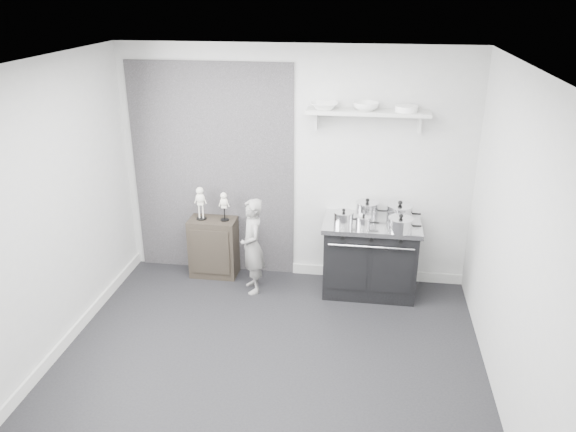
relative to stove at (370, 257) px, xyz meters
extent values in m
plane|color=black|center=(-0.91, -1.48, -0.43)|extent=(4.00, 4.00, 0.00)
cube|color=#BBBBB8|center=(-0.91, 0.32, 0.92)|extent=(4.00, 0.02, 2.70)
cube|color=#BBBBB8|center=(-0.91, -3.28, 0.92)|extent=(4.00, 0.02, 2.70)
cube|color=#BBBBB8|center=(-2.91, -1.48, 0.92)|extent=(0.02, 3.60, 2.70)
cube|color=#BBBBB8|center=(1.09, -1.48, 0.92)|extent=(0.02, 3.60, 2.70)
cube|color=silver|center=(-0.91, -1.48, 2.27)|extent=(4.00, 3.60, 0.02)
cube|color=black|center=(-1.86, 0.31, 0.82)|extent=(1.90, 0.02, 2.50)
cube|color=silver|center=(0.09, 0.30, -0.37)|extent=(2.00, 0.03, 0.12)
cube|color=silver|center=(-2.89, -1.48, -0.37)|extent=(0.03, 3.60, 0.12)
cube|color=silver|center=(-0.11, 0.19, 1.59)|extent=(1.30, 0.26, 0.04)
cube|color=silver|center=(-0.66, 0.26, 1.47)|extent=(0.03, 0.12, 0.20)
cube|color=silver|center=(0.44, 0.26, 1.47)|extent=(0.03, 0.12, 0.20)
cube|color=black|center=(0.00, 0.00, -0.03)|extent=(1.01, 0.60, 0.81)
cube|color=silver|center=(0.00, 0.00, 0.40)|extent=(1.07, 0.64, 0.05)
cube|color=black|center=(-0.24, -0.30, -0.01)|extent=(0.42, 0.02, 0.52)
cube|color=black|center=(0.24, -0.30, -0.01)|extent=(0.42, 0.02, 0.52)
cylinder|color=silver|center=(0.00, -0.33, 0.27)|extent=(0.91, 0.02, 0.02)
cylinder|color=black|center=(-0.30, -0.31, 0.35)|extent=(0.04, 0.03, 0.04)
cylinder|color=black|center=(0.00, -0.31, 0.35)|extent=(0.04, 0.03, 0.04)
cylinder|color=black|center=(0.30, -0.31, 0.35)|extent=(0.04, 0.03, 0.04)
cube|color=black|center=(-1.85, 0.13, -0.07)|extent=(0.55, 0.32, 0.72)
imported|color=gray|center=(-1.31, -0.18, 0.12)|extent=(0.40, 0.48, 1.11)
cylinder|color=silver|center=(-0.31, -0.11, 0.49)|extent=(0.21, 0.21, 0.13)
cylinder|color=silver|center=(-0.31, -0.11, 0.56)|extent=(0.22, 0.22, 0.01)
sphere|color=black|center=(-0.31, -0.11, 0.59)|extent=(0.04, 0.04, 0.04)
cylinder|color=black|center=(-0.16, -0.11, 0.49)|extent=(0.10, 0.02, 0.02)
cylinder|color=silver|center=(-0.06, 0.15, 0.50)|extent=(0.25, 0.25, 0.16)
cylinder|color=silver|center=(-0.06, 0.15, 0.59)|extent=(0.26, 0.26, 0.02)
sphere|color=black|center=(-0.06, 0.15, 0.62)|extent=(0.05, 0.05, 0.05)
cylinder|color=black|center=(0.10, 0.15, 0.50)|extent=(0.10, 0.02, 0.02)
cylinder|color=silver|center=(0.29, 0.10, 0.50)|extent=(0.28, 0.28, 0.16)
cylinder|color=silver|center=(0.29, 0.10, 0.59)|extent=(0.29, 0.29, 0.02)
sphere|color=black|center=(0.29, 0.10, 0.63)|extent=(0.05, 0.05, 0.05)
cylinder|color=black|center=(0.47, 0.10, 0.50)|extent=(0.10, 0.02, 0.02)
cylinder|color=silver|center=(0.29, -0.20, 0.49)|extent=(0.26, 0.26, 0.13)
cylinder|color=silver|center=(0.29, -0.20, 0.56)|extent=(0.26, 0.26, 0.02)
sphere|color=black|center=(0.29, -0.20, 0.59)|extent=(0.05, 0.05, 0.05)
cylinder|color=black|center=(0.46, -0.20, 0.49)|extent=(0.10, 0.02, 0.02)
cylinder|color=silver|center=(-0.10, -0.14, 0.47)|extent=(0.16, 0.16, 0.10)
cylinder|color=silver|center=(-0.10, -0.14, 0.53)|extent=(0.16, 0.16, 0.01)
sphere|color=black|center=(-0.10, -0.14, 0.55)|extent=(0.03, 0.03, 0.03)
cylinder|color=black|center=(0.02, -0.14, 0.47)|extent=(0.10, 0.02, 0.02)
imported|color=white|center=(-0.57, 0.19, 1.64)|extent=(0.30, 0.30, 0.07)
imported|color=white|center=(-0.13, 0.19, 1.65)|extent=(0.27, 0.27, 0.08)
cylinder|color=white|center=(0.28, 0.19, 1.64)|extent=(0.24, 0.24, 0.06)
camera|label=1|loc=(-0.11, -5.73, 2.82)|focal=35.00mm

